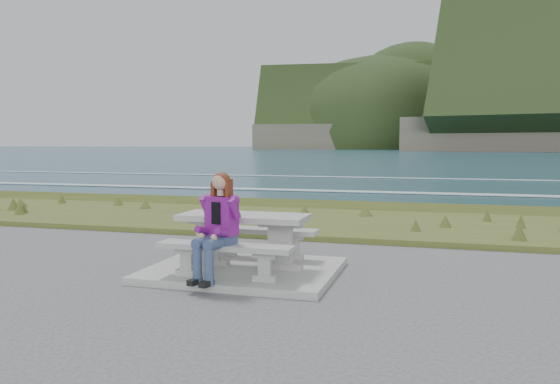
% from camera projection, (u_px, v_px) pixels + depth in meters
% --- Properties ---
extents(concrete_slab, '(2.60, 2.10, 0.10)m').
position_uv_depth(concrete_slab, '(244.00, 270.00, 7.72)').
color(concrete_slab, '#A09F9B').
rests_on(concrete_slab, ground).
extents(picnic_table, '(1.80, 0.75, 0.75)m').
position_uv_depth(picnic_table, '(244.00, 226.00, 7.66)').
color(picnic_table, '#A09F9B').
rests_on(picnic_table, concrete_slab).
extents(bench_landward, '(1.80, 0.35, 0.45)m').
position_uv_depth(bench_landward, '(225.00, 252.00, 7.02)').
color(bench_landward, '#A09F9B').
rests_on(bench_landward, concrete_slab).
extents(bench_seaward, '(1.80, 0.35, 0.45)m').
position_uv_depth(bench_seaward, '(259.00, 235.00, 8.35)').
color(bench_seaward, '#A09F9B').
rests_on(bench_seaward, concrete_slab).
extents(grass_verge, '(160.00, 4.50, 0.22)m').
position_uv_depth(grass_verge, '(319.00, 224.00, 12.51)').
color(grass_verge, '#3B4C1C').
rests_on(grass_verge, ground).
extents(shore_drop, '(160.00, 0.80, 2.20)m').
position_uv_depth(shore_drop, '(341.00, 210.00, 15.28)').
color(shore_drop, brown).
rests_on(shore_drop, ground).
extents(ocean, '(1600.00, 1600.00, 0.09)m').
position_uv_depth(ocean, '(392.00, 206.00, 31.87)').
color(ocean, '#1E4556').
rests_on(ocean, ground).
extents(seated_woman, '(0.52, 0.74, 1.37)m').
position_uv_depth(seated_woman, '(215.00, 241.00, 6.90)').
color(seated_woman, navy).
rests_on(seated_woman, concrete_slab).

